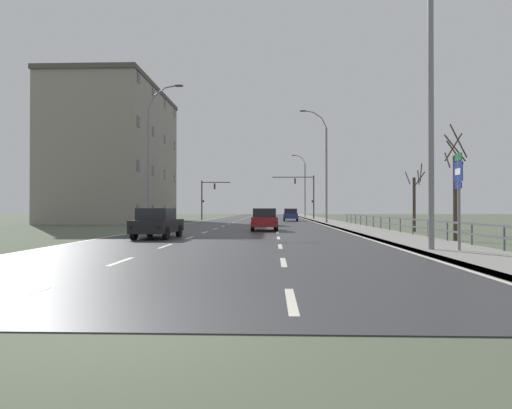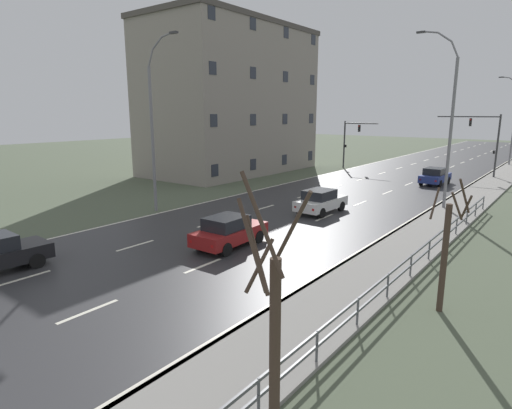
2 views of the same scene
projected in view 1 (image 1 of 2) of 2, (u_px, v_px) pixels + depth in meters
The scene contains 18 objects.
ground_plane at pixel (255, 222), 53.55m from camera, with size 160.00×160.00×0.12m.
road_asphalt_strip at pixel (258, 219), 65.54m from camera, with size 14.00×120.00×0.03m.
sidewalk_right at pixel (317, 219), 65.24m from camera, with size 3.00×120.00×0.12m.
guardrail at pixel (390, 221), 30.35m from camera, with size 0.07×35.09×1.00m.
street_lamp_foreground at pixel (425, 103), 16.01m from camera, with size 2.83×0.24×10.82m.
street_lamp_midground at pixel (325, 168), 46.99m from camera, with size 2.81×0.24×11.79m.
street_lamp_distant at pixel (304, 187), 77.96m from camera, with size 2.36×0.24×10.83m.
street_lamp_left_bank at pixel (150, 159), 35.13m from camera, with size 2.79×0.24×11.15m.
highway_sign at pixel (459, 189), 15.54m from camera, with size 0.09×0.68×3.46m.
traffic_signal_right at pixel (306, 190), 64.89m from camera, with size 5.99×0.36×6.32m.
traffic_signal_left at pixel (207, 194), 63.79m from camera, with size 4.10×0.36×5.50m.
car_far_left at pixel (157, 223), 23.57m from camera, with size 1.98×4.17×1.57m.
car_distant at pixel (266, 217), 40.97m from camera, with size 1.95×4.16×1.57m.
car_near_left at pixel (264, 219), 31.86m from camera, with size 1.92×4.14×1.57m.
car_far_right at pixel (291, 215), 57.09m from camera, with size 1.93×4.15×1.57m.
brick_building at pixel (116, 155), 53.69m from camera, with size 10.51×19.62×15.69m.
bare_tree_near at pixel (455, 189), 21.94m from camera, with size 1.11×1.13×5.59m.
bare_tree_mid at pixel (415, 201), 30.55m from camera, with size 1.18×1.28×4.56m.
Camera 1 is at (2.02, -5.53, 1.54)m, focal length 31.94 mm.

